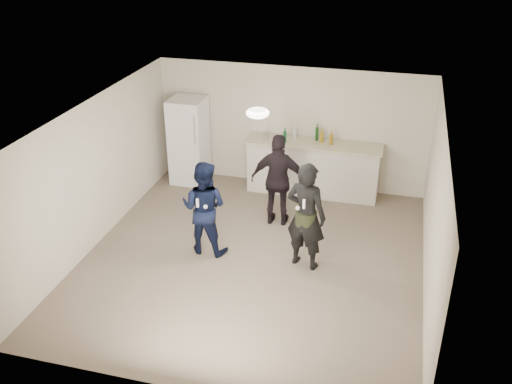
% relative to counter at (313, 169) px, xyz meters
% --- Properties ---
extents(floor, '(6.00, 6.00, 0.00)m').
position_rel_counter_xyz_m(floor, '(-0.53, -2.67, -0.53)').
color(floor, '#6B5B4C').
rests_on(floor, ground).
extents(ceiling, '(6.00, 6.00, 0.00)m').
position_rel_counter_xyz_m(ceiling, '(-0.53, -2.67, 1.98)').
color(ceiling, silver).
rests_on(ceiling, wall_back).
extents(wall_back, '(6.00, 0.00, 6.00)m').
position_rel_counter_xyz_m(wall_back, '(-0.53, 0.33, 0.72)').
color(wall_back, beige).
rests_on(wall_back, floor).
extents(wall_front, '(6.00, 0.00, 6.00)m').
position_rel_counter_xyz_m(wall_front, '(-0.53, -5.67, 0.72)').
color(wall_front, beige).
rests_on(wall_front, floor).
extents(wall_left, '(0.00, 6.00, 6.00)m').
position_rel_counter_xyz_m(wall_left, '(-3.28, -2.67, 0.72)').
color(wall_left, beige).
rests_on(wall_left, floor).
extents(wall_right, '(0.00, 6.00, 6.00)m').
position_rel_counter_xyz_m(wall_right, '(2.22, -2.67, 0.72)').
color(wall_right, beige).
rests_on(wall_right, floor).
extents(counter, '(2.60, 0.56, 1.05)m').
position_rel_counter_xyz_m(counter, '(0.00, 0.00, 0.00)').
color(counter, beige).
rests_on(counter, floor).
extents(counter_top, '(2.68, 0.64, 0.04)m').
position_rel_counter_xyz_m(counter_top, '(0.00, 0.00, 0.55)').
color(counter_top, beige).
rests_on(counter_top, counter).
extents(fridge, '(0.70, 0.70, 1.80)m').
position_rel_counter_xyz_m(fridge, '(-2.60, -0.07, 0.38)').
color(fridge, white).
rests_on(fridge, floor).
extents(fridge_handle, '(0.02, 0.02, 0.60)m').
position_rel_counter_xyz_m(fridge_handle, '(-2.32, -0.44, 0.78)').
color(fridge_handle, white).
rests_on(fridge_handle, fridge).
extents(ceiling_dome, '(0.36, 0.36, 0.16)m').
position_rel_counter_xyz_m(ceiling_dome, '(-0.53, -2.37, 1.93)').
color(ceiling_dome, white).
rests_on(ceiling_dome, ceiling).
extents(shaker, '(0.08, 0.08, 0.17)m').
position_rel_counter_xyz_m(shaker, '(-0.97, -0.05, 0.65)').
color(shaker, '#BABABF').
rests_on(shaker, counter_top).
extents(man, '(0.83, 0.66, 1.63)m').
position_rel_counter_xyz_m(man, '(-1.38, -2.60, 0.29)').
color(man, '#0F1A40').
rests_on(man, floor).
extents(woman, '(0.75, 0.59, 1.82)m').
position_rel_counter_xyz_m(woman, '(0.32, -2.61, 0.38)').
color(woman, black).
rests_on(woman, floor).
extents(camo_shorts, '(0.34, 0.34, 0.28)m').
position_rel_counter_xyz_m(camo_shorts, '(0.32, -2.61, 0.32)').
color(camo_shorts, '#273317').
rests_on(camo_shorts, woman).
extents(spectator, '(1.03, 0.45, 1.73)m').
position_rel_counter_xyz_m(spectator, '(-0.40, -1.38, 0.34)').
color(spectator, black).
rests_on(spectator, floor).
extents(remote_man, '(0.04, 0.04, 0.15)m').
position_rel_counter_xyz_m(remote_man, '(-1.38, -2.88, 0.53)').
color(remote_man, white).
rests_on(remote_man, man).
extents(nunchuk_man, '(0.07, 0.07, 0.07)m').
position_rel_counter_xyz_m(nunchuk_man, '(-1.26, -2.85, 0.45)').
color(nunchuk_man, silver).
rests_on(nunchuk_man, man).
extents(remote_woman, '(0.04, 0.04, 0.15)m').
position_rel_counter_xyz_m(remote_woman, '(0.32, -2.86, 0.72)').
color(remote_woman, white).
rests_on(remote_woman, woman).
extents(nunchuk_woman, '(0.07, 0.07, 0.07)m').
position_rel_counter_xyz_m(nunchuk_woman, '(0.22, -2.83, 0.62)').
color(nunchuk_woman, silver).
rests_on(nunchuk_woman, woman).
extents(bottle_cluster, '(0.97, 0.33, 0.27)m').
position_rel_counter_xyz_m(bottle_cluster, '(-0.08, 0.05, 0.68)').
color(bottle_cluster, silver).
rests_on(bottle_cluster, counter_top).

